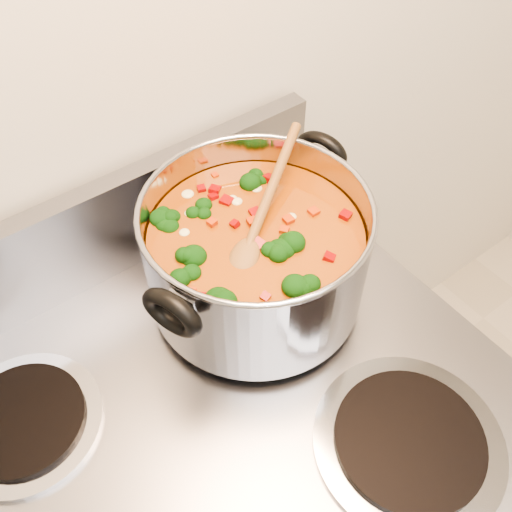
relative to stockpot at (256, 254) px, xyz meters
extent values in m
cube|color=gray|center=(-0.17, 0.17, -0.01)|extent=(0.76, 0.03, 0.16)
cylinder|color=#A5A5AD|center=(0.01, -0.29, -0.09)|extent=(0.23, 0.23, 0.01)
cylinder|color=black|center=(0.01, -0.29, -0.08)|extent=(0.18, 0.18, 0.01)
cylinder|color=#A5A5AD|center=(-0.35, 0.01, -0.09)|extent=(0.19, 0.19, 0.01)
cylinder|color=black|center=(-0.35, 0.01, -0.08)|extent=(0.15, 0.15, 0.01)
cylinder|color=#A5A5AD|center=(0.01, 0.01, -0.09)|extent=(0.19, 0.19, 0.01)
cylinder|color=black|center=(0.01, 0.01, -0.08)|extent=(0.15, 0.15, 0.01)
cylinder|color=#A6A5AD|center=(0.00, 0.00, 0.00)|extent=(0.30, 0.30, 0.16)
torus|color=#A6A5AD|center=(0.00, 0.00, 0.08)|extent=(0.30, 0.30, 0.01)
cylinder|color=#90350D|center=(0.00, 0.00, -0.02)|extent=(0.28, 0.28, 0.12)
torus|color=black|center=(-0.16, -0.06, 0.06)|extent=(0.05, 0.08, 0.08)
torus|color=black|center=(0.16, 0.06, 0.06)|extent=(0.05, 0.08, 0.08)
ellipsoid|color=black|center=(0.08, 0.06, 0.04)|extent=(0.04, 0.04, 0.03)
ellipsoid|color=black|center=(0.06, 0.02, 0.04)|extent=(0.04, 0.04, 0.03)
ellipsoid|color=black|center=(-0.04, 0.04, 0.04)|extent=(0.04, 0.04, 0.03)
ellipsoid|color=black|center=(0.07, -0.01, 0.04)|extent=(0.04, 0.04, 0.03)
ellipsoid|color=black|center=(0.11, 0.05, 0.04)|extent=(0.04, 0.04, 0.03)
ellipsoid|color=black|center=(0.00, 0.03, 0.04)|extent=(0.04, 0.04, 0.03)
ellipsoid|color=black|center=(0.11, -0.01, 0.04)|extent=(0.04, 0.04, 0.03)
ellipsoid|color=black|center=(0.02, -0.07, 0.04)|extent=(0.04, 0.04, 0.03)
ellipsoid|color=black|center=(-0.01, 0.07, 0.04)|extent=(0.04, 0.04, 0.03)
ellipsoid|color=black|center=(-0.03, 0.06, 0.04)|extent=(0.04, 0.04, 0.03)
ellipsoid|color=black|center=(0.02, 0.06, 0.04)|extent=(0.04, 0.04, 0.03)
ellipsoid|color=maroon|center=(-0.11, 0.00, 0.04)|extent=(0.01, 0.01, 0.01)
ellipsoid|color=maroon|center=(0.06, -0.04, 0.04)|extent=(0.01, 0.01, 0.01)
ellipsoid|color=maroon|center=(0.09, -0.05, 0.04)|extent=(0.01, 0.01, 0.01)
ellipsoid|color=maroon|center=(-0.10, -0.05, 0.04)|extent=(0.01, 0.01, 0.01)
ellipsoid|color=maroon|center=(-0.08, 0.08, 0.04)|extent=(0.01, 0.01, 0.01)
ellipsoid|color=maroon|center=(0.03, -0.03, 0.04)|extent=(0.01, 0.01, 0.01)
ellipsoid|color=maroon|center=(-0.10, 0.06, 0.04)|extent=(0.01, 0.01, 0.01)
ellipsoid|color=maroon|center=(-0.02, -0.09, 0.04)|extent=(0.01, 0.01, 0.01)
ellipsoid|color=maroon|center=(-0.03, 0.01, 0.04)|extent=(0.01, 0.01, 0.01)
ellipsoid|color=maroon|center=(-0.13, -0.01, 0.04)|extent=(0.01, 0.01, 0.01)
ellipsoid|color=maroon|center=(0.11, -0.05, 0.04)|extent=(0.01, 0.01, 0.01)
ellipsoid|color=maroon|center=(-0.07, -0.08, 0.04)|extent=(0.01, 0.01, 0.01)
ellipsoid|color=#A82F09|center=(0.07, -0.10, 0.04)|extent=(0.01, 0.01, 0.01)
ellipsoid|color=#A82F09|center=(-0.07, -0.10, 0.04)|extent=(0.01, 0.01, 0.01)
ellipsoid|color=#A82F09|center=(0.11, -0.01, 0.04)|extent=(0.01, 0.01, 0.01)
ellipsoid|color=#A82F09|center=(0.00, 0.12, 0.04)|extent=(0.01, 0.01, 0.01)
ellipsoid|color=#A82F09|center=(-0.01, 0.07, 0.04)|extent=(0.01, 0.01, 0.01)
ellipsoid|color=#A82F09|center=(-0.01, -0.04, 0.04)|extent=(0.01, 0.01, 0.01)
ellipsoid|color=#A82F09|center=(0.11, 0.05, 0.04)|extent=(0.01, 0.01, 0.01)
ellipsoid|color=#A82F09|center=(0.02, 0.03, 0.04)|extent=(0.01, 0.01, 0.01)
ellipsoid|color=beige|center=(-0.06, 0.09, 0.04)|extent=(0.02, 0.02, 0.01)
ellipsoid|color=beige|center=(0.05, 0.05, 0.04)|extent=(0.02, 0.02, 0.01)
ellipsoid|color=beige|center=(0.04, -0.07, 0.04)|extent=(0.02, 0.02, 0.01)
ellipsoid|color=beige|center=(0.07, 0.08, 0.04)|extent=(0.02, 0.02, 0.01)
ellipsoid|color=beige|center=(-0.09, -0.01, 0.04)|extent=(0.02, 0.02, 0.01)
ellipsoid|color=beige|center=(0.09, -0.08, 0.04)|extent=(0.02, 0.02, 0.01)
ellipsoid|color=beige|center=(0.00, -0.01, 0.04)|extent=(0.02, 0.02, 0.01)
ellipsoid|color=brown|center=(-0.04, -0.03, 0.04)|extent=(0.07, 0.07, 0.03)
cylinder|color=brown|center=(0.05, 0.03, 0.07)|extent=(0.19, 0.13, 0.07)
ellipsoid|color=black|center=(-0.13, 0.15, -0.09)|extent=(0.01, 0.01, 0.01)
ellipsoid|color=black|center=(0.13, -0.14, -0.09)|extent=(0.01, 0.01, 0.01)
camera|label=1|loc=(-0.30, -0.40, 0.58)|focal=40.00mm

